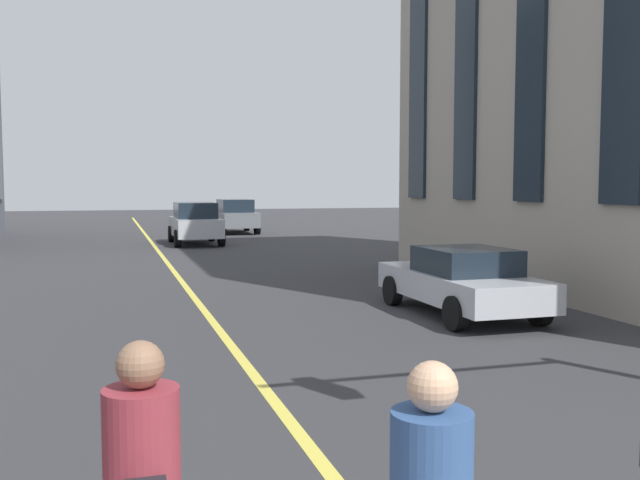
{
  "coord_description": "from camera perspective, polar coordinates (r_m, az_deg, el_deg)",
  "views": [
    {
      "loc": [
        -0.67,
        1.85,
        2.58
      ],
      "look_at": [
        8.52,
        -0.92,
        1.85
      ],
      "focal_mm": 39.26,
      "sensor_mm": 36.0,
      "label": 1
    }
  ],
  "objects": [
    {
      "name": "lane_centre_line",
      "position": [
        20.91,
        -11.6,
        -2.81
      ],
      "size": [
        80.0,
        0.16,
        0.01
      ],
      "color": "#D8C64C",
      "rests_on": "ground_plane"
    },
    {
      "name": "car_grey_near",
      "position": [
        39.49,
        -6.94,
        1.98
      ],
      "size": [
        4.7,
        2.14,
        1.88
      ],
      "color": "slate",
      "rests_on": "ground_plane"
    },
    {
      "name": "car_silver_oncoming",
      "position": [
        14.35,
        11.46,
        -3.24
      ],
      "size": [
        4.4,
        1.95,
        1.37
      ],
      "color": "#B7BABF",
      "rests_on": "ground_plane"
    },
    {
      "name": "car_silver_parked_a",
      "position": [
        32.0,
        -10.13,
        1.4
      ],
      "size": [
        4.7,
        2.14,
        1.88
      ],
      "color": "#B7BABF",
      "rests_on": "ground_plane"
    }
  ]
}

